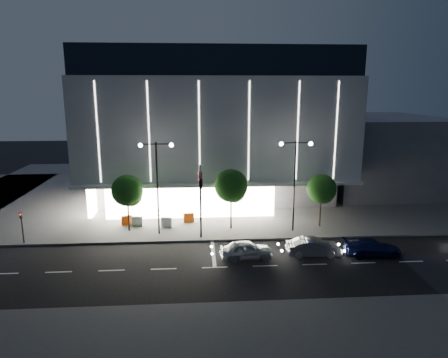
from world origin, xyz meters
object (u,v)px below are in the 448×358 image
Objects in this scene: car_lead at (246,250)px; barrier_a at (127,220)px; tree_mid at (231,188)px; barrier_b at (137,221)px; tree_left at (128,192)px; car_second at (313,247)px; street_lamp_east at (295,173)px; street_lamp_west at (157,174)px; tree_right at (322,190)px; traffic_mast at (201,191)px; car_third at (372,247)px; barrier_d at (167,222)px; barrier_c at (189,218)px; ped_signal_far at (22,224)px.

barrier_a is (-11.18, 8.65, -0.10)m from car_lead.
tree_mid is 10.21m from barrier_b.
tree_left is 18.01m from car_second.
car_second is at bearing -18.58° from barrier_b.
barrier_a is (-16.49, 2.70, -5.31)m from street_lamp_east.
street_lamp_west is at bearing -171.74° from tree_mid.
tree_right is at bearing 3.64° from street_lamp_west.
street_lamp_east is at bearing -161.37° from tree_right.
traffic_mast is 4.89m from street_lamp_west.
barrier_d is at bearing 69.65° from car_third.
car_lead is at bearing -84.52° from tree_mid.
car_lead is 4.00× the size of barrier_c.
car_third is (21.30, -7.04, -3.34)m from tree_left.
tree_left is 1.27× the size of car_second.
car_lead is at bearing -12.74° from ped_signal_far.
street_lamp_east reaches higher than barrier_a.
barrier_d is at bearing 60.95° from car_second.
car_lead reaches higher than barrier_a.
traffic_mast is 1.61× the size of car_lead.
tree_left is 5.20× the size of barrier_b.
car_second is at bearing -15.28° from barrier_d.
ped_signal_far is at bearing -174.86° from tree_right.
ped_signal_far is 2.73× the size of barrier_c.
tree_right reaches higher than barrier_c.
car_second is at bearing -46.45° from barrier_c.
tree_right is at bearing -19.79° from car_second.
barrier_c is (-4.25, 2.10, -3.68)m from tree_mid.
barrier_a is (-3.49, 2.70, -5.31)m from street_lamp_west.
barrier_d is at bearing 36.89° from car_lead.
barrier_a is (8.51, 4.20, -1.24)m from ped_signal_far.
car_second reaches higher than barrier_d.
barrier_b is 5.24m from barrier_c.
car_lead is (0.67, -6.97, -3.58)m from tree_mid.
street_lamp_east is 16.46m from barrier_b.
ped_signal_far is (-25.00, -1.50, -4.07)m from street_lamp_east.
traffic_mast is at bearing 73.39° from car_second.
tree_left is at bearing -93.04° from barrier_a.
barrier_b and barrier_d have the same top height.
barrier_a is 4.18m from barrier_d.
traffic_mast is 9.43m from street_lamp_east.
ped_signal_far reaches higher than car_third.
car_second is at bearing -18.14° from traffic_mast.
barrier_a is (-16.88, 8.44, -0.10)m from car_second.
car_lead is (-5.31, -5.95, -5.21)m from street_lamp_east.
ped_signal_far reaches higher than barrier_b.
barrier_c is at bearing 48.30° from street_lamp_west.
barrier_b is at bearing 172.09° from tree_mid.
tree_mid is (19.03, 2.52, 2.45)m from ped_signal_far.
car_second reaches higher than barrier_b.
tree_left reaches higher than car_second.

